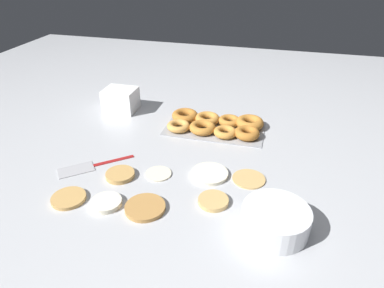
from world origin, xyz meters
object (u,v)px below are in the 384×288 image
at_px(pancake_6, 106,203).
at_px(donut_tray, 216,124).
at_px(pancake_2, 120,175).
at_px(batter_bowl, 275,220).
at_px(pancake_0, 213,201).
at_px(container_stack, 121,100).
at_px(spatula, 85,167).
at_px(pancake_3, 158,173).
at_px(pancake_7, 69,198).
at_px(pancake_4, 210,174).
at_px(pancake_5, 249,178).
at_px(pancake_1, 145,207).

height_order(pancake_6, donut_tray, donut_tray).
distance_m(pancake_2, batter_bowl, 0.49).
xyz_separation_m(pancake_0, container_stack, (0.51, -0.50, 0.04)).
xyz_separation_m(pancake_6, batter_bowl, (-0.46, -0.02, 0.03)).
relative_size(donut_tray, container_stack, 2.86).
height_order(pancake_0, container_stack, container_stack).
bearing_deg(pancake_6, container_stack, -69.12).
relative_size(pancake_0, spatula, 0.41).
height_order(pancake_0, pancake_3, pancake_0).
bearing_deg(donut_tray, pancake_6, 68.37).
distance_m(pancake_7, donut_tray, 0.62).
bearing_deg(batter_bowl, spatula, -11.53).
height_order(pancake_0, pancake_4, pancake_0).
distance_m(pancake_4, container_stack, 0.61).
height_order(pancake_0, spatula, pancake_0).
xyz_separation_m(pancake_5, donut_tray, (0.17, -0.30, 0.01)).
relative_size(pancake_0, pancake_3, 1.05).
xyz_separation_m(pancake_0, pancake_3, (0.20, -0.09, -0.00)).
height_order(pancake_6, spatula, pancake_6).
bearing_deg(container_stack, spatula, 99.17).
bearing_deg(pancake_4, donut_tray, -82.24).
distance_m(pancake_6, pancake_7, 0.11).
bearing_deg(pancake_7, container_stack, -79.59).
xyz_separation_m(pancake_5, container_stack, (0.60, -0.37, 0.04)).
bearing_deg(donut_tray, container_stack, -8.31).
bearing_deg(pancake_5, donut_tray, -61.40).
relative_size(pancake_7, spatula, 0.46).
xyz_separation_m(pancake_4, pancake_7, (0.36, 0.22, -0.00)).
bearing_deg(pancake_4, pancake_5, -175.78).
xyz_separation_m(container_stack, spatula, (-0.07, 0.44, -0.05)).
xyz_separation_m(pancake_0, pancake_1, (0.18, 0.07, -0.00)).
relative_size(pancake_6, spatula, 0.41).
bearing_deg(pancake_2, pancake_3, -159.59).
bearing_deg(pancake_5, spatula, 8.06).
distance_m(pancake_6, spatula, 0.21).
distance_m(pancake_0, pancake_6, 0.30).
bearing_deg(pancake_7, pancake_6, -176.03).
xyz_separation_m(batter_bowl, spatula, (0.61, -0.12, -0.03)).
distance_m(pancake_7, container_stack, 0.61).
bearing_deg(pancake_7, donut_tray, -121.22).
relative_size(pancake_0, pancake_6, 1.00).
relative_size(pancake_0, container_stack, 0.65).
bearing_deg(pancake_3, container_stack, -52.54).
relative_size(pancake_1, pancake_6, 1.30).
distance_m(container_stack, spatula, 0.45).
distance_m(pancake_2, pancake_6, 0.13).
relative_size(pancake_1, container_stack, 0.84).
relative_size(pancake_2, donut_tray, 0.24).
distance_m(pancake_0, batter_bowl, 0.18).
bearing_deg(spatula, pancake_5, 147.86).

